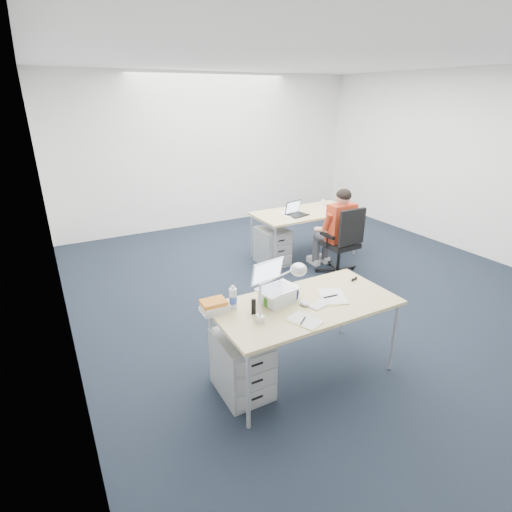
# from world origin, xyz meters

# --- Properties ---
(floor) EXTENTS (7.00, 7.00, 0.00)m
(floor) POSITION_xyz_m (0.00, 0.00, 0.00)
(floor) COLOR black
(floor) RESTS_ON ground
(room) EXTENTS (6.02, 7.02, 2.80)m
(room) POSITION_xyz_m (0.00, 0.00, 1.71)
(room) COLOR white
(room) RESTS_ON ground
(desk_near) EXTENTS (1.60, 0.80, 0.73)m
(desk_near) POSITION_xyz_m (-1.18, -1.28, 0.68)
(desk_near) COLOR tan
(desk_near) RESTS_ON ground
(desk_far) EXTENTS (1.60, 0.80, 0.73)m
(desk_far) POSITION_xyz_m (0.51, 1.12, 0.68)
(desk_far) COLOR tan
(desk_far) RESTS_ON ground
(office_chair) EXTENTS (0.64, 0.64, 1.00)m
(office_chair) POSITION_xyz_m (0.55, 0.28, 0.28)
(office_chair) COLOR black
(office_chair) RESTS_ON ground
(seated_person) EXTENTS (0.39, 0.68, 1.23)m
(seated_person) POSITION_xyz_m (0.55, 0.46, 0.61)
(seated_person) COLOR #B8361A
(seated_person) RESTS_ON ground
(drawer_pedestal_near) EXTENTS (0.40, 0.50, 0.55)m
(drawer_pedestal_near) POSITION_xyz_m (-1.78, -1.24, 0.28)
(drawer_pedestal_near) COLOR #989C9D
(drawer_pedestal_near) RESTS_ON ground
(drawer_pedestal_far) EXTENTS (0.40, 0.50, 0.55)m
(drawer_pedestal_far) POSITION_xyz_m (-0.09, 1.10, 0.28)
(drawer_pedestal_far) COLOR #989C9D
(drawer_pedestal_far) RESTS_ON ground
(silver_laptop) EXTENTS (0.37, 0.31, 0.35)m
(silver_laptop) POSITION_xyz_m (-1.39, -1.15, 0.91)
(silver_laptop) COLOR silver
(silver_laptop) RESTS_ON desk_near
(wireless_keyboard) EXTENTS (0.26, 0.16, 0.01)m
(wireless_keyboard) POSITION_xyz_m (-1.08, -1.37, 0.74)
(wireless_keyboard) COLOR white
(wireless_keyboard) RESTS_ON desk_near
(computer_mouse) EXTENTS (0.07, 0.11, 0.04)m
(computer_mouse) POSITION_xyz_m (-1.22, -1.31, 0.75)
(computer_mouse) COLOR white
(computer_mouse) RESTS_ON desk_near
(headphones) EXTENTS (0.30, 0.26, 0.04)m
(headphones) POSITION_xyz_m (-1.26, -1.07, 0.75)
(headphones) COLOR black
(headphones) RESTS_ON desk_near
(can_koozie) EXTENTS (0.09, 0.09, 0.12)m
(can_koozie) POSITION_xyz_m (-1.22, -1.16, 0.79)
(can_koozie) COLOR #161845
(can_koozie) RESTS_ON desk_near
(water_bottle) EXTENTS (0.07, 0.07, 0.21)m
(water_bottle) POSITION_xyz_m (-1.77, -1.07, 0.84)
(water_bottle) COLOR silver
(water_bottle) RESTS_ON desk_near
(bear_figurine) EXTENTS (0.08, 0.07, 0.13)m
(bear_figurine) POSITION_xyz_m (-1.50, -1.17, 0.80)
(bear_figurine) COLOR #23671B
(bear_figurine) RESTS_ON desk_near
(book_stack) EXTENTS (0.25, 0.20, 0.10)m
(book_stack) POSITION_xyz_m (-1.93, -1.04, 0.78)
(book_stack) COLOR silver
(book_stack) RESTS_ON desk_near
(cordless_phone) EXTENTS (0.04, 0.03, 0.14)m
(cordless_phone) POSITION_xyz_m (-1.66, -1.23, 0.80)
(cordless_phone) COLOR black
(cordless_phone) RESTS_ON desk_near
(papers_left) EXTENTS (0.26, 0.30, 0.01)m
(papers_left) POSITION_xyz_m (-1.36, -1.53, 0.73)
(papers_left) COLOR #DCDF81
(papers_left) RESTS_ON desk_near
(papers_right) EXTENTS (0.32, 0.36, 0.01)m
(papers_right) POSITION_xyz_m (-0.91, -1.31, 0.74)
(papers_right) COLOR #DCDF81
(papers_right) RESTS_ON desk_near
(sunglasses) EXTENTS (0.10, 0.06, 0.02)m
(sunglasses) POSITION_xyz_m (-0.50, -1.14, 0.74)
(sunglasses) COLOR black
(sunglasses) RESTS_ON desk_near
(desk_lamp) EXTENTS (0.42, 0.22, 0.45)m
(desk_lamp) POSITION_xyz_m (-1.54, -1.36, 0.96)
(desk_lamp) COLOR silver
(desk_lamp) RESTS_ON desk_near
(dark_laptop) EXTENTS (0.36, 0.35, 0.22)m
(dark_laptop) POSITION_xyz_m (0.28, 0.99, 0.84)
(dark_laptop) COLOR black
(dark_laptop) RESTS_ON desk_far
(far_cup) EXTENTS (0.08, 0.08, 0.09)m
(far_cup) POSITION_xyz_m (0.98, 1.28, 0.78)
(far_cup) COLOR white
(far_cup) RESTS_ON desk_far
(far_papers) EXTENTS (0.31, 0.38, 0.01)m
(far_papers) POSITION_xyz_m (0.20, 1.08, 0.73)
(far_papers) COLOR white
(far_papers) RESTS_ON desk_far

